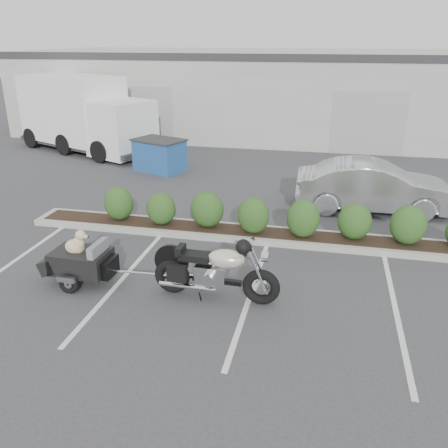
% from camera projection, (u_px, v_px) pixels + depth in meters
% --- Properties ---
extents(ground, '(90.00, 90.00, 0.00)m').
position_uv_depth(ground, '(199.00, 274.00, 10.02)').
color(ground, '#38383A').
rests_on(ground, ground).
extents(planter_kerb, '(12.00, 1.00, 0.15)m').
position_uv_depth(planter_kerb, '(261.00, 235.00, 11.79)').
color(planter_kerb, '#9E9E93').
rests_on(planter_kerb, ground).
extents(building, '(26.00, 10.00, 4.00)m').
position_uv_depth(building, '(285.00, 91.00, 24.70)').
color(building, '#9EA099').
rests_on(building, ground).
extents(motorcycle, '(2.47, 0.83, 1.42)m').
position_uv_depth(motorcycle, '(215.00, 272.00, 8.89)').
color(motorcycle, black).
rests_on(motorcycle, ground).
extents(pet_trailer, '(1.96, 1.10, 1.17)m').
position_uv_depth(pet_trailer, '(80.00, 260.00, 9.50)').
color(pet_trailer, black).
rests_on(pet_trailer, ground).
extents(sedan, '(4.42, 1.72, 1.43)m').
position_uv_depth(sedan, '(374.00, 187.00, 13.40)').
color(sedan, silver).
rests_on(sedan, ground).
extents(dumpster, '(2.13, 1.81, 1.18)m').
position_uv_depth(dumpster, '(160.00, 155.00, 17.48)').
color(dumpster, '#1C498C').
rests_on(dumpster, ground).
extents(delivery_truck, '(7.13, 4.71, 3.13)m').
position_uv_depth(delivery_truck, '(85.00, 116.00, 20.22)').
color(delivery_truck, white).
rests_on(delivery_truck, ground).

